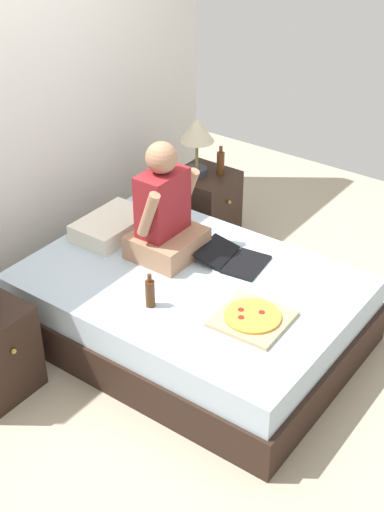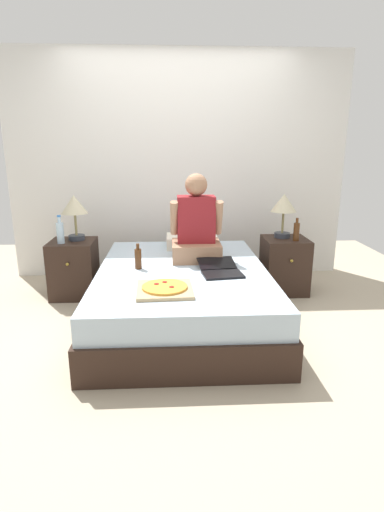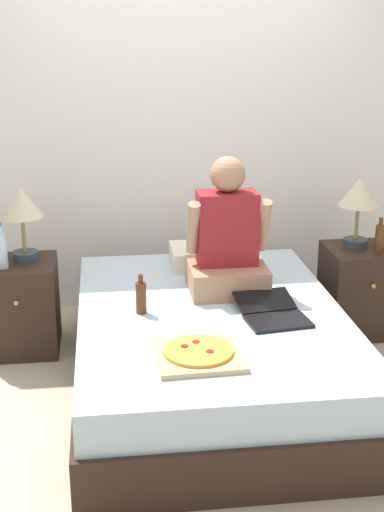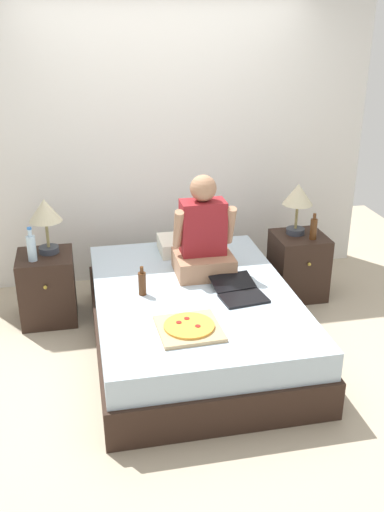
{
  "view_description": "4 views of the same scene",
  "coord_description": "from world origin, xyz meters",
  "px_view_note": "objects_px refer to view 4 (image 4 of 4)",
  "views": [
    {
      "loc": [
        -2.96,
        -2.18,
        2.98
      ],
      "look_at": [
        -0.11,
        -0.09,
        0.72
      ],
      "focal_mm": 50.0,
      "sensor_mm": 36.0,
      "label": 1
    },
    {
      "loc": [
        -0.09,
        -3.26,
        1.49
      ],
      "look_at": [
        0.07,
        -0.17,
        0.63
      ],
      "focal_mm": 28.0,
      "sensor_mm": 36.0,
      "label": 2
    },
    {
      "loc": [
        -0.55,
        -3.52,
        1.97
      ],
      "look_at": [
        -0.1,
        -0.0,
        0.79
      ],
      "focal_mm": 50.0,
      "sensor_mm": 36.0,
      "label": 3
    },
    {
      "loc": [
        -0.77,
        -3.66,
        2.36
      ],
      "look_at": [
        -0.05,
        -0.16,
        0.82
      ],
      "focal_mm": 40.0,
      "sensor_mm": 36.0,
      "label": 4
    }
  ],
  "objects_px": {
    "bed": "(194,319)",
    "lamp_on_right_nightstand": "(298,198)",
    "beer_bottle": "(314,228)",
    "laptop": "(240,293)",
    "lamp_on_left_nightstand": "(45,214)",
    "person_seated": "(203,238)",
    "nightstand_left": "(48,287)",
    "water_bottle": "(31,247)",
    "pizza_box": "(189,328)",
    "beer_bottle_on_bed": "(142,283)",
    "nightstand_right": "(298,265)"
  },
  "relations": [
    {
      "from": "lamp_on_left_nightstand",
      "to": "lamp_on_right_nightstand",
      "type": "xyz_separation_m",
      "value": [
        2.1,
        0.0,
        0.0
      ]
    },
    {
      "from": "water_bottle",
      "to": "lamp_on_left_nightstand",
      "type": "bearing_deg",
      "value": 49.4
    },
    {
      "from": "lamp_on_left_nightstand",
      "to": "beer_bottle_on_bed",
      "type": "height_order",
      "value": "lamp_on_left_nightstand"
    },
    {
      "from": "nightstand_right",
      "to": "pizza_box",
      "type": "bearing_deg",
      "value": -135.5
    },
    {
      "from": "beer_bottle_on_bed",
      "to": "nightstand_right",
      "type": "bearing_deg",
      "value": 23.82
    },
    {
      "from": "lamp_on_right_nightstand",
      "to": "laptop",
      "type": "bearing_deg",
      "value": -131.06
    },
    {
      "from": "bed",
      "to": "person_seated",
      "type": "bearing_deg",
      "value": 65.77
    },
    {
      "from": "lamp_on_left_nightstand",
      "to": "person_seated",
      "type": "xyz_separation_m",
      "value": [
        1.18,
        -0.41,
        -0.14
      ]
    },
    {
      "from": "pizza_box",
      "to": "nightstand_right",
      "type": "bearing_deg",
      "value": 44.5
    },
    {
      "from": "lamp_on_right_nightstand",
      "to": "person_seated",
      "type": "height_order",
      "value": "person_seated"
    },
    {
      "from": "bed",
      "to": "beer_bottle_on_bed",
      "type": "relative_size",
      "value": 9.4
    },
    {
      "from": "beer_bottle",
      "to": "laptop",
      "type": "xyz_separation_m",
      "value": [
        -0.84,
        -0.7,
        -0.17
      ]
    },
    {
      "from": "lamp_on_right_nightstand",
      "to": "beer_bottle",
      "type": "bearing_deg",
      "value": -56.31
    },
    {
      "from": "nightstand_right",
      "to": "water_bottle",
      "type": "bearing_deg",
      "value": -177.71
    },
    {
      "from": "bed",
      "to": "person_seated",
      "type": "relative_size",
      "value": 2.65
    },
    {
      "from": "water_bottle",
      "to": "nightstand_right",
      "type": "distance_m",
      "value": 2.28
    },
    {
      "from": "bed",
      "to": "lamp_on_right_nightstand",
      "type": "relative_size",
      "value": 4.59
    },
    {
      "from": "water_bottle",
      "to": "laptop",
      "type": "xyz_separation_m",
      "value": [
        1.47,
        -0.71,
        -0.19
      ]
    },
    {
      "from": "lamp_on_left_nightstand",
      "to": "person_seated",
      "type": "distance_m",
      "value": 1.26
    },
    {
      "from": "beer_bottle",
      "to": "laptop",
      "type": "relative_size",
      "value": 0.51
    },
    {
      "from": "lamp_on_right_nightstand",
      "to": "beer_bottle",
      "type": "distance_m",
      "value": 0.29
    },
    {
      "from": "nightstand_left",
      "to": "lamp_on_right_nightstand",
      "type": "bearing_deg",
      "value": 1.34
    },
    {
      "from": "water_bottle",
      "to": "person_seated",
      "type": "xyz_separation_m",
      "value": [
        1.3,
        -0.27,
        0.08
      ]
    },
    {
      "from": "nightstand_right",
      "to": "beer_bottle_on_bed",
      "type": "bearing_deg",
      "value": -156.18
    },
    {
      "from": "lamp_on_left_nightstand",
      "to": "person_seated",
      "type": "bearing_deg",
      "value": -19.03
    },
    {
      "from": "lamp_on_right_nightstand",
      "to": "laptop",
      "type": "xyz_separation_m",
      "value": [
        -0.74,
        -0.85,
        -0.4
      ]
    },
    {
      "from": "beer_bottle",
      "to": "laptop",
      "type": "distance_m",
      "value": 1.11
    },
    {
      "from": "pizza_box",
      "to": "person_seated",
      "type": "bearing_deg",
      "value": 71.69
    },
    {
      "from": "nightstand_left",
      "to": "water_bottle",
      "type": "height_order",
      "value": "water_bottle"
    },
    {
      "from": "lamp_on_left_nightstand",
      "to": "lamp_on_right_nightstand",
      "type": "distance_m",
      "value": 2.1
    },
    {
      "from": "bed",
      "to": "beer_bottle_on_bed",
      "type": "height_order",
      "value": "beer_bottle_on_bed"
    },
    {
      "from": "nightstand_right",
      "to": "person_seated",
      "type": "xyz_separation_m",
      "value": [
        -0.95,
        -0.36,
        0.47
      ]
    },
    {
      "from": "lamp_on_right_nightstand",
      "to": "nightstand_right",
      "type": "bearing_deg",
      "value": -59.07
    },
    {
      "from": "bed",
      "to": "beer_bottle",
      "type": "relative_size",
      "value": 8.99
    },
    {
      "from": "beer_bottle",
      "to": "beer_bottle_on_bed",
      "type": "relative_size",
      "value": 1.05
    },
    {
      "from": "bed",
      "to": "nightstand_left",
      "type": "height_order",
      "value": "nightstand_left"
    },
    {
      "from": "bed",
      "to": "beer_bottle_on_bed",
      "type": "bearing_deg",
      "value": 177.48
    },
    {
      "from": "nightstand_left",
      "to": "lamp_on_left_nightstand",
      "type": "xyz_separation_m",
      "value": [
        0.04,
        0.05,
        0.61
      ]
    },
    {
      "from": "bed",
      "to": "nightstand_right",
      "type": "height_order",
      "value": "nightstand_right"
    },
    {
      "from": "nightstand_left",
      "to": "beer_bottle",
      "type": "bearing_deg",
      "value": -2.56
    },
    {
      "from": "lamp_on_right_nightstand",
      "to": "beer_bottle_on_bed",
      "type": "distance_m",
      "value": 1.62
    },
    {
      "from": "nightstand_left",
      "to": "laptop",
      "type": "bearing_deg",
      "value": -29.89
    },
    {
      "from": "nightstand_left",
      "to": "laptop",
      "type": "xyz_separation_m",
      "value": [
        1.39,
        -0.8,
        0.21
      ]
    },
    {
      "from": "lamp_on_left_nightstand",
      "to": "bed",
      "type": "bearing_deg",
      "value": -34.26
    },
    {
      "from": "water_bottle",
      "to": "beer_bottle",
      "type": "xyz_separation_m",
      "value": [
        2.32,
        -0.01,
        -0.02
      ]
    },
    {
      "from": "water_bottle",
      "to": "nightstand_right",
      "type": "bearing_deg",
      "value": 2.29
    },
    {
      "from": "person_seated",
      "to": "nightstand_left",
      "type": "bearing_deg",
      "value": 163.69
    },
    {
      "from": "nightstand_right",
      "to": "laptop",
      "type": "xyz_separation_m",
      "value": [
        -0.77,
        -0.8,
        0.21
      ]
    },
    {
      "from": "laptop",
      "to": "pizza_box",
      "type": "relative_size",
      "value": 1.09
    },
    {
      "from": "water_bottle",
      "to": "lamp_on_right_nightstand",
      "type": "bearing_deg",
      "value": 3.61
    }
  ]
}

